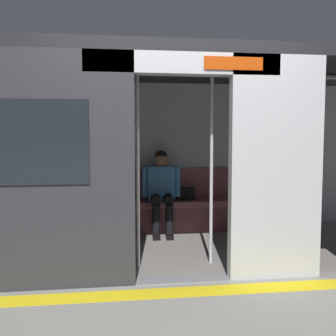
{
  "coord_description": "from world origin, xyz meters",
  "views": [
    {
      "loc": [
        0.68,
        3.84,
        1.43
      ],
      "look_at": [
        -0.02,
        -1.14,
        1.0
      ],
      "focal_mm": 43.98,
      "sensor_mm": 36.0,
      "label": 1
    }
  ],
  "objects_px": {
    "train_car": "(162,128)",
    "grab_pole_far": "(211,166)",
    "person_seated": "(161,186)",
    "grab_pole_door": "(138,167)",
    "book": "(133,199)",
    "bench_seat": "(159,208)",
    "handbag": "(186,194)"
  },
  "relations": [
    {
      "from": "person_seated",
      "to": "handbag",
      "type": "relative_size",
      "value": 4.55
    },
    {
      "from": "train_car",
      "to": "grab_pole_far",
      "type": "bearing_deg",
      "value": 126.82
    },
    {
      "from": "train_car",
      "to": "handbag",
      "type": "bearing_deg",
      "value": -115.32
    },
    {
      "from": "grab_pole_far",
      "to": "grab_pole_door",
      "type": "bearing_deg",
      "value": 2.9
    },
    {
      "from": "handbag",
      "to": "grab_pole_far",
      "type": "bearing_deg",
      "value": 89.61
    },
    {
      "from": "train_car",
      "to": "grab_pole_door",
      "type": "distance_m",
      "value": 0.85
    },
    {
      "from": "bench_seat",
      "to": "grab_pole_door",
      "type": "xyz_separation_m",
      "value": [
        0.4,
        1.58,
        0.73
      ]
    },
    {
      "from": "person_seated",
      "to": "book",
      "type": "bearing_deg",
      "value": -19.72
    },
    {
      "from": "person_seated",
      "to": "grab_pole_door",
      "type": "distance_m",
      "value": 1.63
    },
    {
      "from": "grab_pole_door",
      "to": "person_seated",
      "type": "bearing_deg",
      "value": -105.97
    },
    {
      "from": "train_car",
      "to": "book",
      "type": "distance_m",
      "value": 1.47
    },
    {
      "from": "bench_seat",
      "to": "person_seated",
      "type": "xyz_separation_m",
      "value": [
        -0.04,
        0.05,
        0.33
      ]
    },
    {
      "from": "handbag",
      "to": "grab_pole_door",
      "type": "xyz_separation_m",
      "value": [
        0.81,
        1.65,
        0.54
      ]
    },
    {
      "from": "grab_pole_far",
      "to": "person_seated",
      "type": "bearing_deg",
      "value": -76.19
    },
    {
      "from": "book",
      "to": "handbag",
      "type": "bearing_deg",
      "value": 172.63
    },
    {
      "from": "train_car",
      "to": "bench_seat",
      "type": "bearing_deg",
      "value": -93.66
    },
    {
      "from": "book",
      "to": "grab_pole_door",
      "type": "height_order",
      "value": "grab_pole_door"
    },
    {
      "from": "train_car",
      "to": "bench_seat",
      "type": "relative_size",
      "value": 1.92
    },
    {
      "from": "handbag",
      "to": "book",
      "type": "relative_size",
      "value": 1.18
    },
    {
      "from": "bench_seat",
      "to": "handbag",
      "type": "relative_size",
      "value": 12.8
    },
    {
      "from": "train_car",
      "to": "grab_pole_door",
      "type": "bearing_deg",
      "value": 62.46
    },
    {
      "from": "train_car",
      "to": "grab_pole_door",
      "type": "xyz_separation_m",
      "value": [
        0.34,
        0.65,
        -0.42
      ]
    },
    {
      "from": "grab_pole_far",
      "to": "train_car",
      "type": "bearing_deg",
      "value": -53.18
    },
    {
      "from": "train_car",
      "to": "book",
      "type": "xyz_separation_m",
      "value": [
        0.3,
        -1.01,
        -1.03
      ]
    },
    {
      "from": "handbag",
      "to": "grab_pole_door",
      "type": "height_order",
      "value": "grab_pole_door"
    },
    {
      "from": "train_car",
      "to": "grab_pole_far",
      "type": "height_order",
      "value": "train_car"
    },
    {
      "from": "train_car",
      "to": "person_seated",
      "type": "bearing_deg",
      "value": -96.22
    },
    {
      "from": "person_seated",
      "to": "handbag",
      "type": "bearing_deg",
      "value": -161.68
    },
    {
      "from": "person_seated",
      "to": "handbag",
      "type": "height_order",
      "value": "person_seated"
    },
    {
      "from": "handbag",
      "to": "book",
      "type": "xyz_separation_m",
      "value": [
        0.77,
        -0.02,
        -0.07
      ]
    },
    {
      "from": "person_seated",
      "to": "grab_pole_far",
      "type": "xyz_separation_m",
      "value": [
        -0.36,
        1.48,
        0.4
      ]
    },
    {
      "from": "handbag",
      "to": "train_car",
      "type": "bearing_deg",
      "value": 64.68
    }
  ]
}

